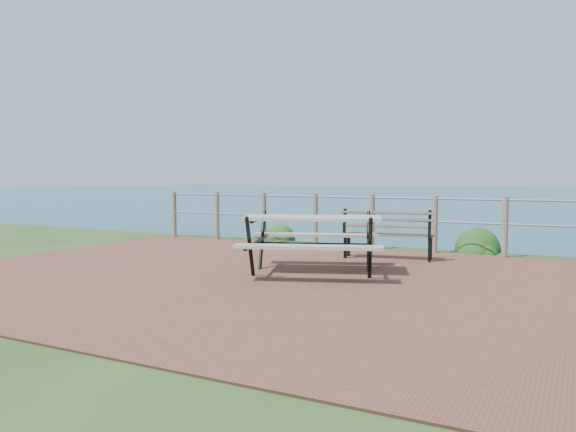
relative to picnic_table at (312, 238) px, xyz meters
The scene contains 7 objects.
ground 0.70m from the picnic_table, 106.69° to the right, with size 10.00×7.00×0.12m, color brown.
ocean 199.53m from the picnic_table, 90.04° to the left, with size 1200.00×1200.00×0.00m, color #125A71.
safety_railing 2.89m from the picnic_table, 92.78° to the left, with size 9.40×0.10×1.00m.
picnic_table is the anchor object (origin of this frame).
park_bench 1.89m from the picnic_table, 74.68° to the left, with size 1.49×0.60×0.82m.
shrub_lip_west 4.57m from the picnic_table, 126.83° to the left, with size 0.80×0.80×0.55m, color #1F4E1D.
shrub_lip_east 3.98m from the picnic_table, 63.48° to the left, with size 0.84×0.84×0.60m, color #164114.
Camera 1 is at (3.40, -6.48, 1.35)m, focal length 35.00 mm.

